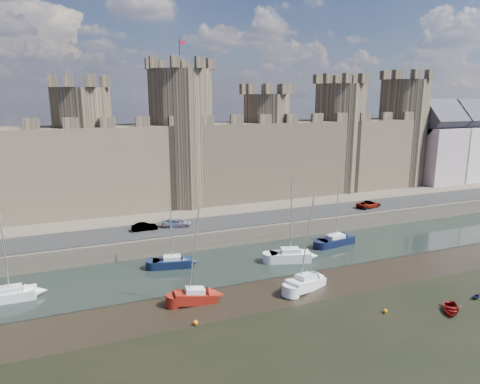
{
  "coord_description": "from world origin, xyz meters",
  "views": [
    {
      "loc": [
        -15.96,
        -24.55,
        21.25
      ],
      "look_at": [
        2.48,
        22.0,
        9.94
      ],
      "focal_mm": 32.0,
      "sensor_mm": 36.0,
      "label": 1
    }
  ],
  "objects": [
    {
      "name": "sailboat_3",
      "position": [
        18.66,
        25.14,
        0.76
      ],
      "size": [
        5.83,
        2.94,
        9.77
      ],
      "rotation": [
        0.0,
        0.0,
        0.14
      ],
      "color": "black",
      "rests_on": "ground"
    },
    {
      "name": "sailboat_1",
      "position": [
        -5.28,
        25.61,
        0.77
      ],
      "size": [
        5.05,
        2.78,
        9.56
      ],
      "rotation": [
        0.0,
        0.0,
        -0.2
      ],
      "color": "#0E1733",
      "rests_on": "ground"
    },
    {
      "name": "quay",
      "position": [
        0.0,
        60.0,
        1.25
      ],
      "size": [
        160.0,
        60.0,
        2.5
      ],
      "primitive_type": "cube",
      "color": "#4C443A",
      "rests_on": "ground"
    },
    {
      "name": "sailboat_2",
      "position": [
        9.47,
        21.9,
        0.88
      ],
      "size": [
        5.6,
        3.4,
        11.32
      ],
      "rotation": [
        0.0,
        0.0,
        -0.28
      ],
      "color": "silver",
      "rests_on": "ground"
    },
    {
      "name": "dinghy_7",
      "position": [
        23.01,
        5.22,
        0.33
      ],
      "size": [
        1.5,
        1.38,
        0.66
      ],
      "primitive_type": "imported",
      "rotation": [
        1.57,
        0.0,
        1.85
      ],
      "color": "black",
      "rests_on": "ground"
    },
    {
      "name": "dinghy_4",
      "position": [
        18.17,
        4.12,
        0.32
      ],
      "size": [
        3.7,
        3.74,
        0.64
      ],
      "primitive_type": "imported",
      "rotation": [
        1.57,
        0.0,
        5.53
      ],
      "color": "#6A0D0B",
      "rests_on": "ground"
    },
    {
      "name": "car_2",
      "position": [
        -2.54,
        34.38,
        3.12
      ],
      "size": [
        4.56,
        2.67,
        1.24
      ],
      "primitive_type": "imported",
      "rotation": [
        0.0,
        0.0,
        1.34
      ],
      "color": "gray",
      "rests_on": "quay"
    },
    {
      "name": "sailboat_5",
      "position": [
        7.28,
        14.13,
        0.78
      ],
      "size": [
        5.45,
        3.69,
        10.95
      ],
      "rotation": [
        0.0,
        0.0,
        0.37
      ],
      "color": "silver",
      "rests_on": "ground"
    },
    {
      "name": "car_3",
      "position": [
        30.49,
        33.0,
        3.13
      ],
      "size": [
        4.9,
        3.0,
        1.27
      ],
      "primitive_type": "imported",
      "rotation": [
        0.0,
        0.0,
        1.78
      ],
      "color": "gray",
      "rests_on": "quay"
    },
    {
      "name": "buoy_1",
      "position": [
        -6.36,
        11.19,
        0.24
      ],
      "size": [
        0.48,
        0.48,
        0.48
      ],
      "primitive_type": "sphere",
      "color": "orange",
      "rests_on": "ground"
    },
    {
      "name": "sailboat_0",
      "position": [
        -23.25,
        23.18,
        0.75
      ],
      "size": [
        5.08,
        1.99,
        9.49
      ],
      "rotation": [
        0.0,
        0.0,
        -0.0
      ],
      "color": "white",
      "rests_on": "ground"
    },
    {
      "name": "ground",
      "position": [
        0.0,
        0.0,
        0.0
      ],
      "size": [
        160.0,
        160.0,
        0.0
      ],
      "primitive_type": "plane",
      "color": "black",
      "rests_on": "ground"
    },
    {
      "name": "water_channel",
      "position": [
        0.0,
        24.0,
        0.04
      ],
      "size": [
        160.0,
        12.0,
        0.08
      ],
      "primitive_type": "cube",
      "color": "black",
      "rests_on": "ground"
    },
    {
      "name": "car_1",
      "position": [
        -7.21,
        34.37,
        3.09
      ],
      "size": [
        3.59,
        1.33,
        1.17
      ],
      "primitive_type": "imported",
      "rotation": [
        0.0,
        0.0,
        1.6
      ],
      "color": "gray",
      "rests_on": "quay"
    },
    {
      "name": "road",
      "position": [
        0.0,
        34.0,
        2.55
      ],
      "size": [
        160.0,
        7.0,
        0.1
      ],
      "primitive_type": "cube",
      "color": "black",
      "rests_on": "quay"
    },
    {
      "name": "sailboat_4",
      "position": [
        -5.16,
        15.5,
        0.76
      ],
      "size": [
        4.6,
        2.07,
        10.49
      ],
      "rotation": [
        0.0,
        0.0,
        -0.07
      ],
      "color": "maroon",
      "rests_on": "ground"
    },
    {
      "name": "buoy_3",
      "position": [
        11.94,
        6.42,
        0.2
      ],
      "size": [
        0.41,
        0.41,
        0.41
      ],
      "primitive_type": "sphere",
      "color": "orange",
      "rests_on": "ground"
    },
    {
      "name": "castle",
      "position": [
        -0.64,
        48.0,
        11.67
      ],
      "size": [
        108.5,
        11.0,
        29.0
      ],
      "color": "#42382B",
      "rests_on": "quay"
    }
  ]
}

